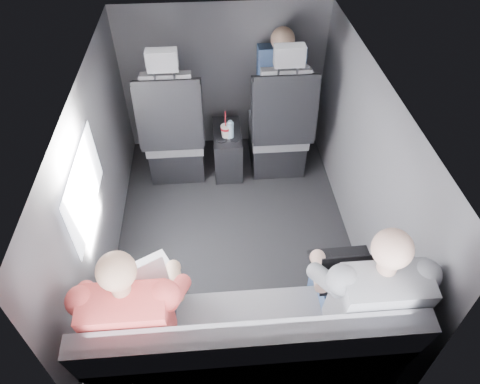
{
  "coord_description": "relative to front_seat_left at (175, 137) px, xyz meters",
  "views": [
    {
      "loc": [
        -0.13,
        -2.17,
        2.58
      ],
      "look_at": [
        0.04,
        -0.05,
        0.56
      ],
      "focal_mm": 32.0,
      "sensor_mm": 36.0,
      "label": 1
    }
  ],
  "objects": [
    {
      "name": "panel_back",
      "position": [
        0.45,
        -2.14,
        0.27
      ],
      "size": [
        1.8,
        0.02,
        1.35
      ],
      "primitive_type": "cube",
      "color": "#56565B",
      "rests_on": "floor"
    },
    {
      "name": "floor",
      "position": [
        0.45,
        -0.84,
        -0.4
      ],
      "size": [
        2.6,
        2.6,
        0.0
      ],
      "primitive_type": "plane",
      "color": "black",
      "rests_on": "ground"
    },
    {
      "name": "side_window",
      "position": [
        -0.43,
        -1.14,
        0.5
      ],
      "size": [
        0.02,
        0.75,
        0.42
      ],
      "primitive_type": "cube",
      "color": "white",
      "rests_on": "panel_left"
    },
    {
      "name": "front_seat_right",
      "position": [
        0.9,
        0.0,
        0.0
      ],
      "size": [
        0.52,
        0.58,
        1.26
      ],
      "color": "black",
      "rests_on": "floor"
    },
    {
      "name": "rear_bench",
      "position": [
        0.45,
        -1.9,
        -0.09
      ],
      "size": [
        1.6,
        0.57,
        0.92
      ],
      "color": "#58585D",
      "rests_on": "floor"
    },
    {
      "name": "laptop_white",
      "position": [
        -0.11,
        -1.64,
        0.24
      ],
      "size": [
        0.43,
        0.48,
        0.26
      ],
      "color": "white",
      "rests_on": "passenger_rear_left"
    },
    {
      "name": "laptop_black",
      "position": [
        1.03,
        -1.63,
        0.23
      ],
      "size": [
        0.36,
        0.33,
        0.26
      ],
      "color": "black",
      "rests_on": "passenger_rear_right"
    },
    {
      "name": "front_seat_left",
      "position": [
        0.0,
        0.0,
        0.0
      ],
      "size": [
        0.52,
        0.58,
        1.26
      ],
      "color": "black",
      "rests_on": "floor"
    },
    {
      "name": "passenger_front_right",
      "position": [
        0.92,
        0.26,
        0.35
      ],
      "size": [
        0.39,
        0.39,
        0.78
      ],
      "color": "navy",
      "rests_on": "front_seat_right"
    },
    {
      "name": "panel_left",
      "position": [
        -0.45,
        -0.84,
        0.27
      ],
      "size": [
        0.02,
        2.6,
        1.35
      ],
      "primitive_type": "cube",
      "color": "#56565B",
      "rests_on": "floor"
    },
    {
      "name": "soda_cup",
      "position": [
        0.44,
        -0.04,
        0.07
      ],
      "size": [
        0.09,
        0.09,
        0.26
      ],
      "color": "white",
      "rests_on": "center_console"
    },
    {
      "name": "center_console",
      "position": [
        0.45,
        0.04,
        -0.2
      ],
      "size": [
        0.24,
        0.48,
        0.41
      ],
      "color": "black",
      "rests_on": "floor"
    },
    {
      "name": "passenger_rear_left",
      "position": [
        -0.11,
        -1.81,
        0.22
      ],
      "size": [
        0.49,
        0.61,
        1.2
      ],
      "color": "#37383D",
      "rests_on": "rear_bench"
    },
    {
      "name": "ceiling",
      "position": [
        0.45,
        -0.84,
        0.95
      ],
      "size": [
        2.6,
        2.6,
        0.0
      ],
      "primitive_type": "plane",
      "rotation": [
        3.14,
        0.0,
        0.0
      ],
      "color": "#B2B2AD",
      "rests_on": "panel_back"
    },
    {
      "name": "passenger_rear_right",
      "position": [
        1.06,
        -1.81,
        0.23
      ],
      "size": [
        0.51,
        0.63,
        1.24
      ],
      "color": "navy",
      "rests_on": "rear_bench"
    },
    {
      "name": "seatbelt",
      "position": [
        0.9,
        -0.17,
        0.4
      ],
      "size": [
        0.35,
        0.11,
        0.59
      ],
      "primitive_type": "cube",
      "rotation": [
        -0.14,
        0.49,
        0.0
      ],
      "color": "black",
      "rests_on": "front_seat_right"
    },
    {
      "name": "panel_right",
      "position": [
        1.35,
        -0.84,
        0.27
      ],
      "size": [
        0.02,
        2.6,
        1.35
      ],
      "primitive_type": "cube",
      "color": "#56565B",
      "rests_on": "floor"
    },
    {
      "name": "water_bottle",
      "position": [
        0.48,
        -0.05,
        0.08
      ],
      "size": [
        0.06,
        0.06,
        0.17
      ],
      "color": "#ABCEE7",
      "rests_on": "center_console"
    },
    {
      "name": "panel_front",
      "position": [
        0.45,
        0.46,
        0.27
      ],
      "size": [
        1.8,
        0.02,
        1.35
      ],
      "primitive_type": "cube",
      "color": "#56565B",
      "rests_on": "floor"
    }
  ]
}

